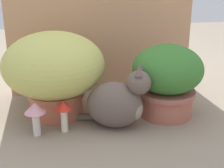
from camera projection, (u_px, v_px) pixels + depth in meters
ground_plane at (95, 124)px, 1.47m from camera, size 6.00×6.00×0.00m
cardboard_backdrop at (103, 17)px, 1.79m from camera, size 1.11×0.03×0.90m
grass_planter at (54, 69)px, 1.50m from camera, size 0.50×0.50×0.43m
leafy_planter at (167, 78)px, 1.51m from camera, size 0.35×0.35×0.36m
cat at (118, 103)px, 1.41m from camera, size 0.36×0.26×0.32m
mushroom_ornament_pink at (35, 111)px, 1.33m from camera, size 0.09×0.09×0.16m
mushroom_ornament_red at (64, 110)px, 1.37m from camera, size 0.08×0.08×0.15m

